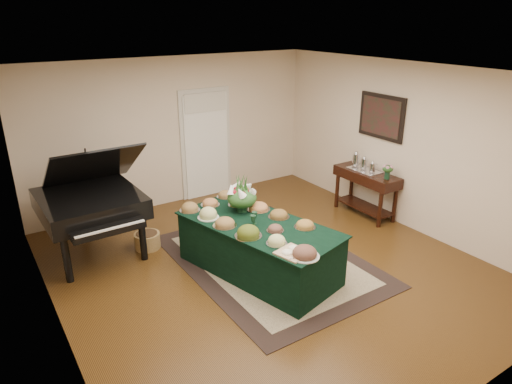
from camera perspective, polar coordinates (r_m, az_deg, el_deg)
ground at (r=6.61m, az=1.45°, el=-9.31°), size 6.00×6.00×0.00m
area_rug at (r=6.77m, az=1.65°, el=-8.47°), size 2.33×3.27×0.01m
kitchen_doorway at (r=8.87m, az=-6.26°, el=5.87°), size 1.05×0.07×2.10m
buffet_table at (r=6.31m, az=0.30°, el=-6.98°), size 1.59×2.45×0.74m
food_platters at (r=6.18m, az=-1.10°, el=-3.37°), size 1.33×2.42×0.13m
cutting_board at (r=5.43m, az=4.52°, el=-7.30°), size 0.42×0.42×0.10m
green_goblets at (r=6.05m, az=-0.27°, el=-3.47°), size 0.15×0.16×0.18m
floral_centerpiece at (r=6.43m, az=-1.77°, el=-0.30°), size 0.44×0.44×0.44m
grand_piano at (r=7.00m, az=-19.95°, el=-1.23°), size 1.50×1.68×1.69m
wicker_basket at (r=7.24m, az=-13.43°, el=-5.94°), size 0.39×0.39×0.24m
mahogany_sideboard at (r=8.24m, az=13.61°, el=1.27°), size 0.45×1.23×0.81m
tea_service at (r=8.22m, az=13.27°, el=3.47°), size 0.34×0.58×0.30m
pink_bouquet at (r=7.86m, az=16.15°, el=2.75°), size 0.20×0.20×0.25m
wall_painting at (r=8.10m, az=15.40°, el=9.06°), size 0.05×0.95×0.75m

